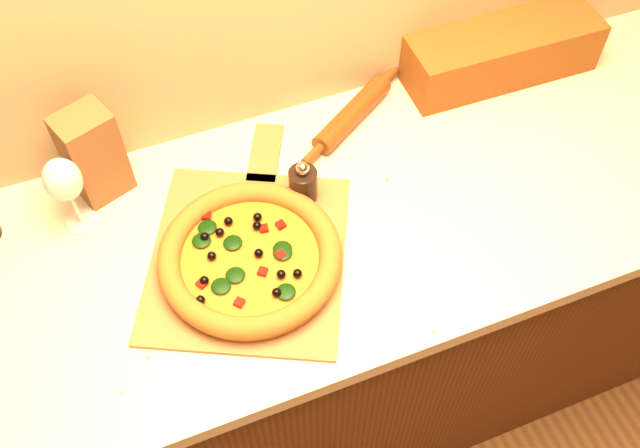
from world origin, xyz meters
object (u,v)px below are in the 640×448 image
Objects in this scene: pizza_peel at (249,250)px; wine_glass at (63,182)px; rolling_pin at (352,114)px; pepper_grinder at (303,185)px; pizza at (250,257)px.

pizza_peel is 3.29× the size of wine_glass.
rolling_pin reaches higher than pizza_peel.
wine_glass is (-0.30, 0.19, 0.13)m from pizza_peel.
pepper_grinder reaches higher than pizza_peel.
pizza is 0.38m from wine_glass.
rolling_pin is (0.34, 0.29, -0.01)m from pizza.
pepper_grinder is 0.61× the size of wine_glass.
wine_glass is at bearing -174.85° from rolling_pin.
pizza_peel is 1.71× the size of pizza.
pizza_peel is at bearing -33.24° from wine_glass.
pizza_peel is 0.17m from pepper_grinder.
pizza_peel is 0.41m from rolling_pin.
pizza reaches higher than pizza_peel.
rolling_pin is (0.33, 0.25, 0.02)m from pizza_peel.
pepper_grinder is (0.15, 0.12, 0.01)m from pizza.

